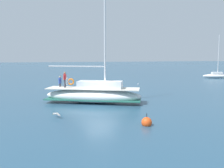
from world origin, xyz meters
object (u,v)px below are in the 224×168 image
(moored_sloop_near, at_px, (216,75))
(main_sailboat, at_px, (94,94))
(mooring_buoy, at_px, (147,122))
(seagull, at_px, (56,114))

(moored_sloop_near, bearing_deg, main_sailboat, -60.67)
(main_sailboat, height_order, mooring_buoy, main_sailboat)
(moored_sloop_near, height_order, mooring_buoy, moored_sloop_near)
(main_sailboat, height_order, moored_sloop_near, main_sailboat)
(main_sailboat, relative_size, mooring_buoy, 14.44)
(moored_sloop_near, relative_size, mooring_buoy, 9.68)
(main_sailboat, bearing_deg, mooring_buoy, 6.88)
(seagull, relative_size, mooring_buoy, 1.06)
(main_sailboat, relative_size, seagull, 13.63)
(mooring_buoy, bearing_deg, main_sailboat, -173.12)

